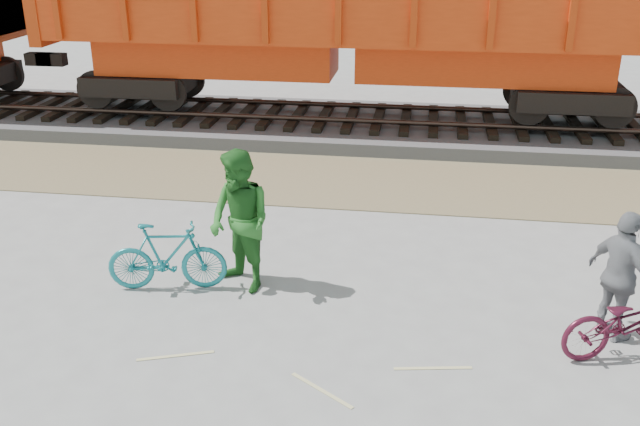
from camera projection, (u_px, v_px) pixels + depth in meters
The scene contains 9 objects.
ground at pixel (273, 327), 8.97m from camera, with size 120.00×120.00×0.00m, color #9E9E99.
gravel_strip at pixel (331, 180), 14.00m from camera, with size 120.00×3.00×0.02m, color #8B7C56.
ballast_bed at pixel (351, 126), 17.14m from camera, with size 120.00×4.00×0.30m, color slate.
track at pixel (351, 113), 17.02m from camera, with size 120.00×2.60×0.24m.
hopper_car_center at pixel (347, 3), 16.07m from camera, with size 14.00×3.13×4.65m.
bicycle_teal at pixel (167, 257), 9.74m from camera, with size 0.46×1.63×0.98m, color #1A7B81.
bicycle_maroon at pixel (633, 321), 8.23m from camera, with size 0.61×1.75×0.92m, color #4B1225.
person_man at pixel (240, 222), 9.59m from camera, with size 0.96×0.75×1.97m, color #276B24.
person_woman at pixel (621, 277), 8.47m from camera, with size 0.97×0.40×1.65m, color gray.
Camera 1 is at (1.74, -7.57, 4.76)m, focal length 40.00 mm.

